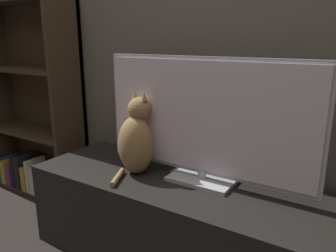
{
  "coord_description": "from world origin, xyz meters",
  "views": [
    {
      "loc": [
        0.81,
        -0.42,
        1.17
      ],
      "look_at": [
        -0.04,
        0.92,
        0.75
      ],
      "focal_mm": 35.0,
      "sensor_mm": 36.0,
      "label": 1
    }
  ],
  "objects": [
    {
      "name": "wall_back",
      "position": [
        0.0,
        1.22,
        1.3
      ],
      "size": [
        4.8,
        0.05,
        2.6
      ],
      "color": "#60564C",
      "rests_on": "ground_plane"
    },
    {
      "name": "tv_stand",
      "position": [
        0.0,
        0.9,
        0.24
      ],
      "size": [
        1.56,
        0.56,
        0.47
      ],
      "color": "black",
      "rests_on": "ground_plane"
    },
    {
      "name": "tv",
      "position": [
        0.13,
        0.97,
        0.78
      ],
      "size": [
        1.11,
        0.2,
        0.62
      ],
      "color": "#B7B7BC",
      "rests_on": "tv_stand"
    },
    {
      "name": "cat",
      "position": [
        -0.22,
        0.88,
        0.65
      ],
      "size": [
        0.22,
        0.32,
        0.44
      ],
      "rotation": [
        0.0,
        0.0,
        -0.17
      ],
      "color": "#997547",
      "rests_on": "tv_stand"
    },
    {
      "name": "bookshelf",
      "position": [
        -1.35,
        1.09,
        0.62
      ],
      "size": [
        0.85,
        0.28,
        1.44
      ],
      "color": "#3D2D1E",
      "rests_on": "ground_plane"
    }
  ]
}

